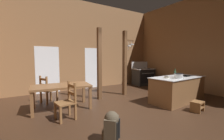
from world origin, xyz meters
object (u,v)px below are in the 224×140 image
(step_stool, at_px, (197,106))
(stockpot_on_counter, at_px, (178,76))
(kitchen_island, at_px, (177,89))
(dining_table, at_px, (61,88))
(ladderback_chair_by_post, at_px, (67,102))
(bottle_tall_on_counter, at_px, (175,73))
(ladderback_chair_near_window, at_px, (47,90))
(backpack, at_px, (111,126))
(mixing_bowl_on_counter, at_px, (167,77))
(stove_range, at_px, (143,76))

(step_stool, bearing_deg, stockpot_on_counter, 84.50)
(kitchen_island, relative_size, stockpot_on_counter, 6.19)
(dining_table, height_order, ladderback_chair_by_post, ladderback_chair_by_post)
(kitchen_island, height_order, dining_table, kitchen_island)
(kitchen_island, xyz_separation_m, bottle_tall_on_counter, (-0.07, 0.07, 0.56))
(dining_table, relative_size, ladderback_chair_by_post, 1.89)
(ladderback_chair_near_window, bearing_deg, dining_table, -73.91)
(kitchen_island, bearing_deg, step_stool, -113.82)
(backpack, distance_m, stockpot_on_counter, 3.18)
(ladderback_chair_by_post, distance_m, stockpot_on_counter, 3.56)
(ladderback_chair_near_window, bearing_deg, backpack, -80.27)
(kitchen_island, relative_size, dining_table, 1.23)
(ladderback_chair_near_window, xyz_separation_m, stockpot_on_counter, (3.60, -2.59, 0.52))
(ladderback_chair_near_window, bearing_deg, ladderback_chair_by_post, -84.09)
(ladderback_chair_by_post, height_order, bottle_tall_on_counter, bottle_tall_on_counter)
(mixing_bowl_on_counter, bearing_deg, ladderback_chair_by_post, 169.09)
(ladderback_chair_near_window, bearing_deg, stove_range, 7.71)
(step_stool, xyz_separation_m, backpack, (-2.97, 0.01, 0.14))
(kitchen_island, xyz_separation_m, backpack, (-3.39, -0.93, -0.13))
(stove_range, distance_m, stockpot_on_counter, 3.72)
(backpack, bearing_deg, mixing_bowl_on_counter, 18.44)
(ladderback_chair_by_post, height_order, backpack, ladderback_chair_by_post)
(backpack, height_order, stockpot_on_counter, stockpot_on_counter)
(step_stool, height_order, backpack, backpack)
(kitchen_island, bearing_deg, dining_table, 158.54)
(kitchen_island, xyz_separation_m, mixing_bowl_on_counter, (-0.63, -0.01, 0.48))
(ladderback_chair_near_window, xyz_separation_m, backpack, (0.56, -3.26, -0.14))
(kitchen_island, distance_m, backpack, 3.51)
(dining_table, distance_m, ladderback_chair_near_window, 0.94)
(stove_range, height_order, ladderback_chair_near_window, stove_range)
(dining_table, height_order, ladderback_chair_near_window, ladderback_chair_near_window)
(step_stool, xyz_separation_m, dining_table, (-3.28, 2.38, 0.47))
(ladderback_chair_near_window, height_order, ladderback_chair_by_post, same)
(stove_range, relative_size, backpack, 2.21)
(stove_range, bearing_deg, backpack, -139.73)
(dining_table, bearing_deg, ladderback_chair_near_window, 106.09)
(bottle_tall_on_counter, bearing_deg, backpack, -163.28)
(ladderback_chair_by_post, xyz_separation_m, stockpot_on_counter, (3.42, -0.85, 0.52))
(stove_range, height_order, step_stool, stove_range)
(kitchen_island, bearing_deg, backpack, -164.70)
(ladderback_chair_by_post, bearing_deg, stove_range, 25.78)
(backpack, relative_size, bottle_tall_on_counter, 2.05)
(step_stool, distance_m, dining_table, 4.08)
(dining_table, bearing_deg, mixing_bowl_on_counter, -25.44)
(stockpot_on_counter, distance_m, bottle_tall_on_counter, 0.43)
(backpack, distance_m, mixing_bowl_on_counter, 2.97)
(ladderback_chair_near_window, bearing_deg, stockpot_on_counter, -35.70)
(kitchen_island, bearing_deg, stockpot_on_counter, -144.16)
(bottle_tall_on_counter, bearing_deg, kitchen_island, -46.71)
(dining_table, distance_m, mixing_bowl_on_counter, 3.40)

